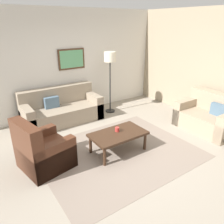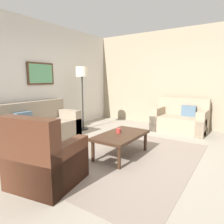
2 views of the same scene
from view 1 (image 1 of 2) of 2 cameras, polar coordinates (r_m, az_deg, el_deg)
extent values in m
plane|color=gray|center=(4.53, 1.59, -10.44)|extent=(8.00, 8.00, 0.00)
cube|color=silver|center=(6.19, -12.85, 12.04)|extent=(6.00, 0.12, 2.80)
cube|color=gray|center=(6.17, 25.35, 10.46)|extent=(0.12, 5.20, 2.80)
cube|color=gray|center=(4.52, 1.59, -10.39)|extent=(3.00, 2.40, 0.01)
cube|color=gray|center=(5.88, -12.59, -0.60)|extent=(1.99, 0.87, 0.42)
cube|color=gray|center=(6.07, -13.91, 2.35)|extent=(1.99, 0.24, 0.88)
cube|color=gray|center=(5.61, -21.09, -1.65)|extent=(0.20, 0.87, 0.62)
cube|color=gray|center=(6.20, -5.05, 2.06)|extent=(0.20, 0.87, 0.62)
cube|color=slate|center=(5.77, -15.33, 2.40)|extent=(0.36, 0.12, 0.28)
cube|color=gray|center=(5.80, 23.14, -2.29)|extent=(0.88, 1.34, 0.42)
cube|color=gray|center=(5.97, 25.16, 0.48)|extent=(0.24, 1.34, 0.88)
cube|color=gray|center=(6.05, 18.86, 0.38)|extent=(0.88, 0.20, 0.62)
cube|color=slate|center=(5.66, 25.87, 0.52)|extent=(0.12, 0.36, 0.28)
cube|color=#4C2819|center=(4.21, -16.70, -10.72)|extent=(0.94, 0.94, 0.44)
cube|color=#4C2819|center=(3.98, -20.89, -9.09)|extent=(0.35, 0.82, 0.95)
cube|color=#4C2819|center=(3.93, -14.48, -11.68)|extent=(0.82, 0.31, 0.60)
cube|color=#4C2819|center=(4.42, -18.88, -8.10)|extent=(0.82, 0.31, 0.60)
cylinder|color=#382316|center=(4.07, -1.93, -11.55)|extent=(0.06, 0.06, 0.36)
cylinder|color=#382316|center=(4.59, 8.52, -7.57)|extent=(0.06, 0.06, 0.36)
cylinder|color=#382316|center=(4.45, -5.58, -8.42)|extent=(0.06, 0.06, 0.36)
cylinder|color=#382316|center=(4.93, 4.44, -5.13)|extent=(0.06, 0.06, 0.36)
cube|color=#382316|center=(4.39, 1.61, -5.74)|extent=(1.10, 0.64, 0.05)
cylinder|color=#B2332D|center=(4.42, 1.34, -4.52)|extent=(0.09, 0.09, 0.09)
cylinder|color=black|center=(6.49, -0.48, 0.31)|extent=(0.28, 0.28, 0.03)
cylinder|color=#262626|center=(6.26, -0.50, 6.35)|extent=(0.04, 0.04, 1.45)
cylinder|color=beige|center=(6.08, -0.52, 14.12)|extent=(0.32, 0.32, 0.26)
cube|color=#472D1C|center=(6.19, -10.43, 13.35)|extent=(0.75, 0.04, 0.54)
cube|color=#5CA06E|center=(6.17, -10.37, 13.33)|extent=(0.67, 0.01, 0.46)
camera|label=2|loc=(1.85, -50.95, -22.58)|focal=31.80mm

